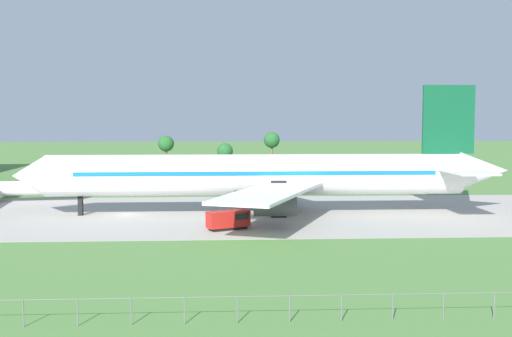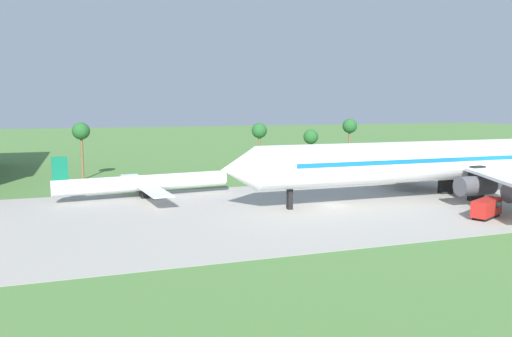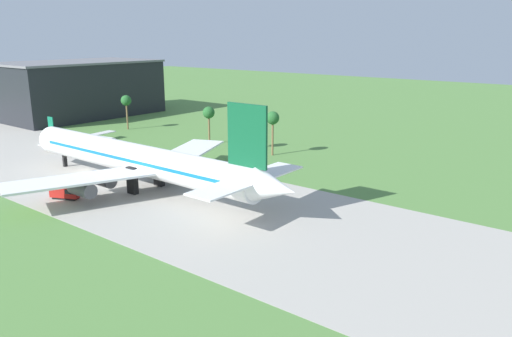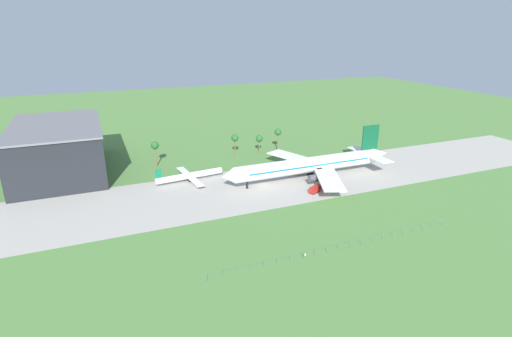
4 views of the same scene
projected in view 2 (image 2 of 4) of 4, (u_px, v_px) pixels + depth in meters
The scene contains 6 objects.
ground_plane at pixel (333, 206), 77.22m from camera, with size 600.00×600.00×0.00m, color #517F3D.
taxiway_strip at pixel (333, 206), 77.22m from camera, with size 320.00×44.00×0.02m.
jet_airliner at pixel (454, 160), 83.29m from camera, with size 79.98×57.60×20.78m.
regional_aircraft at pixel (143, 183), 83.66m from camera, with size 29.13×26.30×7.49m.
baggage_tug at pixel (487, 208), 68.59m from camera, with size 6.28×4.39×2.64m.
palm_tree_row at pixel (257, 132), 115.97m from camera, with size 66.68×3.60×12.19m.
Camera 2 is at (-36.07, -67.85, 15.39)m, focal length 35.00 mm.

